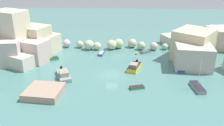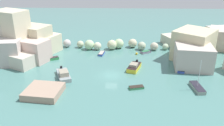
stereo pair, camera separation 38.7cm
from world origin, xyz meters
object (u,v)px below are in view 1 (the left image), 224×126
at_px(moored_boat_0, 198,87).
at_px(moored_boat_5, 145,52).
at_px(moored_boat_7, 134,67).
at_px(moored_boat_1, 181,69).
at_px(moored_boat_4, 49,59).
at_px(stone_dock, 44,92).
at_px(moored_boat_2, 137,87).
at_px(moored_boat_6, 64,75).
at_px(channel_buoy, 136,54).
at_px(moored_boat_3, 101,53).

relative_size(moored_boat_0, moored_boat_5, 1.99).
bearing_deg(moored_boat_5, moored_boat_7, 40.81).
distance_m(moored_boat_1, moored_boat_4, 30.66).
xyz_separation_m(stone_dock, moored_boat_2, (16.52, 2.78, -0.39)).
bearing_deg(moored_boat_1, moored_boat_7, 103.14).
xyz_separation_m(moored_boat_4, moored_boat_6, (5.55, -9.15, 0.30)).
xyz_separation_m(moored_boat_6, moored_boat_7, (14.54, 4.55, -0.03)).
height_order(channel_buoy, moored_boat_4, moored_boat_4).
bearing_deg(moored_boat_3, moored_boat_1, 72.04).
height_order(stone_dock, moored_boat_0, moored_boat_0).
height_order(moored_boat_0, moored_boat_6, moored_boat_0).
height_order(stone_dock, moored_boat_1, stone_dock).
bearing_deg(stone_dock, moored_boat_1, 23.14).
distance_m(stone_dock, channel_buoy, 27.16).
bearing_deg(moored_boat_2, moored_boat_1, 25.72).
bearing_deg(moored_boat_7, moored_boat_3, -120.73).
xyz_separation_m(moored_boat_1, moored_boat_6, (-24.76, -4.49, 0.34)).
xyz_separation_m(moored_boat_3, moored_boat_4, (-12.22, -4.52, 0.06)).
bearing_deg(moored_boat_1, moored_boat_4, 94.74).
height_order(moored_boat_1, moored_boat_5, moored_boat_5).
relative_size(moored_boat_1, moored_boat_3, 1.18).
xyz_separation_m(moored_boat_2, moored_boat_4, (-20.10, 13.30, 0.08)).
height_order(moored_boat_2, moored_boat_5, moored_boat_5).
bearing_deg(channel_buoy, moored_boat_1, -45.43).
height_order(moored_boat_1, moored_boat_6, moored_boat_6).
distance_m(moored_boat_4, moored_boat_7, 20.61).
height_order(stone_dock, moored_boat_4, stone_dock).
bearing_deg(moored_boat_0, moored_boat_5, 16.67).
xyz_separation_m(stone_dock, moored_boat_7, (16.51, 11.48, -0.03)).
bearing_deg(moored_boat_4, moored_boat_7, 138.58).
bearing_deg(moored_boat_5, moored_boat_4, -16.71).
xyz_separation_m(moored_boat_1, moored_boat_4, (-30.31, 4.65, 0.04)).
xyz_separation_m(moored_boat_2, moored_boat_6, (-14.55, 4.15, 0.39)).
distance_m(channel_buoy, moored_boat_2, 17.93).
relative_size(moored_boat_1, moored_boat_5, 1.35).
height_order(moored_boat_4, moored_boat_6, moored_boat_6).
distance_m(moored_boat_3, moored_boat_4, 13.03).
bearing_deg(moored_boat_6, moored_boat_0, 59.38).
xyz_separation_m(moored_boat_2, moored_boat_3, (-7.88, 17.83, 0.03)).
bearing_deg(moored_boat_0, stone_dock, 90.59).
bearing_deg(moored_boat_5, moored_boat_1, 91.81).
height_order(moored_boat_4, moored_boat_7, moored_boat_7).
bearing_deg(stone_dock, moored_boat_5, 47.66).
relative_size(moored_boat_4, moored_boat_5, 1.53).
bearing_deg(moored_boat_0, moored_boat_2, 85.25).
distance_m(moored_boat_3, moored_boat_7, 12.05).
height_order(channel_buoy, moored_boat_5, moored_boat_5).
xyz_separation_m(channel_buoy, moored_boat_1, (9.11, -9.25, -0.00)).
relative_size(stone_dock, moored_boat_5, 2.09).
bearing_deg(stone_dock, moored_boat_7, 34.82).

